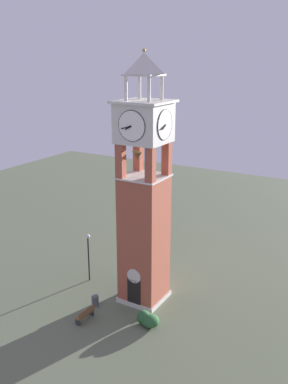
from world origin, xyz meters
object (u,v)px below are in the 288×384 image
object	(u,v)px
park_bench	(85,314)
lamp_post	(88,249)
clock_tower	(144,203)
trash_bin	(95,301)

from	to	relation	value
park_bench	lamp_post	xyz separation A→B (m)	(-3.24, 4.73, 2.32)
lamp_post	clock_tower	bearing A→B (deg)	-1.99
clock_tower	lamp_post	size ratio (longest dim) A/B	4.44
clock_tower	lamp_post	world-z (taller)	clock_tower
trash_bin	lamp_post	bearing A→B (deg)	133.25
lamp_post	trash_bin	world-z (taller)	lamp_post
lamp_post	trash_bin	distance (m)	4.61
park_bench	trash_bin	bearing A→B (deg)	106.33
clock_tower	trash_bin	distance (m)	8.15
lamp_post	trash_bin	bearing A→B (deg)	-46.75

